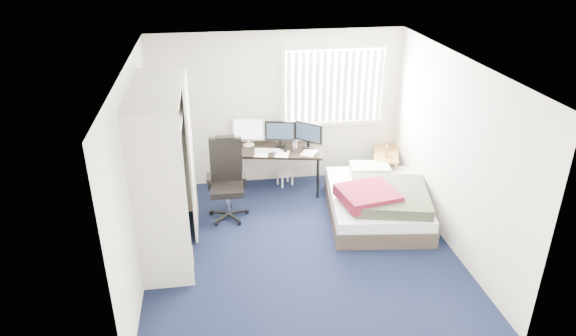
# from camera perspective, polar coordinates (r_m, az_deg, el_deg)

# --- Properties ---
(ground) EXTENTS (4.20, 4.20, 0.00)m
(ground) POSITION_cam_1_polar(r_m,az_deg,el_deg) (7.01, 1.36, -8.71)
(ground) COLOR black
(ground) RESTS_ON ground
(room_shell) EXTENTS (4.20, 4.20, 4.20)m
(room_shell) POSITION_cam_1_polar(r_m,az_deg,el_deg) (6.30, 1.50, 2.75)
(room_shell) COLOR silver
(room_shell) RESTS_ON ground
(window_assembly) EXTENTS (1.72, 0.09, 1.32)m
(window_assembly) POSITION_cam_1_polar(r_m,az_deg,el_deg) (8.33, 5.17, 9.01)
(window_assembly) COLOR white
(window_assembly) RESTS_ON ground
(closet) EXTENTS (0.64, 1.84, 2.22)m
(closet) POSITION_cam_1_polar(r_m,az_deg,el_deg) (6.54, -13.50, 1.43)
(closet) COLOR beige
(closet) RESTS_ON ground
(desk) EXTENTS (1.55, 0.95, 1.17)m
(desk) POSITION_cam_1_polar(r_m,az_deg,el_deg) (8.18, -1.22, 2.46)
(desk) COLOR black
(desk) RESTS_ON ground
(office_chair) EXTENTS (0.59, 0.59, 1.20)m
(office_chair) POSITION_cam_1_polar(r_m,az_deg,el_deg) (7.57, -6.76, -2.10)
(office_chair) COLOR black
(office_chair) RESTS_ON ground
(footstool) EXTENTS (0.34, 0.31, 0.22)m
(footstool) POSITION_cam_1_polar(r_m,az_deg,el_deg) (8.52, -0.33, -0.83)
(footstool) COLOR white
(footstool) RESTS_ON ground
(nightstand) EXTENTS (0.63, 0.87, 0.72)m
(nightstand) POSITION_cam_1_polar(r_m,az_deg,el_deg) (8.66, 10.86, 1.35)
(nightstand) COLOR brown
(nightstand) RESTS_ON ground
(bed) EXTENTS (1.59, 1.98, 0.61)m
(bed) POSITION_cam_1_polar(r_m,az_deg,el_deg) (7.66, 9.90, -3.66)
(bed) COLOR #3A312A
(bed) RESTS_ON ground
(pine_box) EXTENTS (0.47, 0.41, 0.30)m
(pine_box) POSITION_cam_1_polar(r_m,az_deg,el_deg) (6.65, -12.55, -9.98)
(pine_box) COLOR tan
(pine_box) RESTS_ON ground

